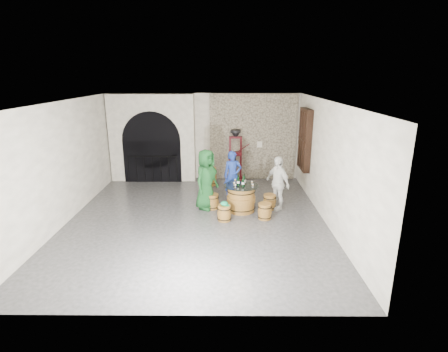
{
  "coord_description": "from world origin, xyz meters",
  "views": [
    {
      "loc": [
        0.81,
        -8.92,
        3.88
      ],
      "look_at": [
        0.75,
        0.69,
        1.05
      ],
      "focal_mm": 28.0,
      "sensor_mm": 36.0,
      "label": 1
    }
  ],
  "objects_px": {
    "barrel_table": "(241,198)",
    "barrel_stool_near_right": "(265,211)",
    "barrel_stool_left": "(212,201)",
    "wine_bottle_right": "(244,180)",
    "wine_bottle_left": "(238,181)",
    "side_barrel": "(210,176)",
    "wine_bottle_center": "(243,182)",
    "person_green": "(206,179)",
    "person_blue": "(233,176)",
    "corking_press": "(235,151)",
    "barrel_stool_far": "(234,194)",
    "person_white": "(277,183)",
    "barrel_stool_right": "(269,202)",
    "barrel_stool_near_left": "(224,213)"
  },
  "relations": [
    {
      "from": "wine_bottle_center",
      "to": "corking_press",
      "type": "xyz_separation_m",
      "value": [
        -0.14,
        3.16,
        0.2
      ]
    },
    {
      "from": "person_white",
      "to": "corking_press",
      "type": "distance_m",
      "value": 3.11
    },
    {
      "from": "barrel_table",
      "to": "barrel_stool_far",
      "type": "xyz_separation_m",
      "value": [
        -0.19,
        0.84,
        -0.17
      ]
    },
    {
      "from": "person_blue",
      "to": "wine_bottle_right",
      "type": "distance_m",
      "value": 0.98
    },
    {
      "from": "barrel_stool_far",
      "to": "barrel_stool_near_left",
      "type": "distance_m",
      "value": 1.58
    },
    {
      "from": "barrel_stool_near_right",
      "to": "wine_bottle_left",
      "type": "relative_size",
      "value": 1.38
    },
    {
      "from": "barrel_stool_right",
      "to": "wine_bottle_left",
      "type": "bearing_deg",
      "value": -169.86
    },
    {
      "from": "barrel_stool_right",
      "to": "corking_press",
      "type": "xyz_separation_m",
      "value": [
        -0.95,
        2.9,
        0.89
      ]
    },
    {
      "from": "barrel_table",
      "to": "wine_bottle_left",
      "type": "bearing_deg",
      "value": -167.89
    },
    {
      "from": "barrel_stool_near_right",
      "to": "person_white",
      "type": "height_order",
      "value": "person_white"
    },
    {
      "from": "wine_bottle_left",
      "to": "side_barrel",
      "type": "bearing_deg",
      "value": 110.18
    },
    {
      "from": "person_green",
      "to": "wine_bottle_center",
      "type": "distance_m",
      "value": 1.11
    },
    {
      "from": "barrel_table",
      "to": "corking_press",
      "type": "relative_size",
      "value": 0.53
    },
    {
      "from": "barrel_table",
      "to": "person_white",
      "type": "height_order",
      "value": "person_white"
    },
    {
      "from": "barrel_table",
      "to": "person_green",
      "type": "distance_m",
      "value": 1.16
    },
    {
      "from": "barrel_stool_right",
      "to": "person_white",
      "type": "distance_m",
      "value": 0.62
    },
    {
      "from": "barrel_stool_left",
      "to": "wine_bottle_left",
      "type": "relative_size",
      "value": 1.38
    },
    {
      "from": "person_blue",
      "to": "barrel_stool_near_right",
      "type": "bearing_deg",
      "value": -70.29
    },
    {
      "from": "barrel_stool_far",
      "to": "barrel_table",
      "type": "bearing_deg",
      "value": -77.07
    },
    {
      "from": "barrel_table",
      "to": "person_blue",
      "type": "relative_size",
      "value": 0.65
    },
    {
      "from": "barrel_stool_right",
      "to": "barrel_stool_far",
      "type": "bearing_deg",
      "value": 146.43
    },
    {
      "from": "side_barrel",
      "to": "corking_press",
      "type": "bearing_deg",
      "value": 31.95
    },
    {
      "from": "barrel_stool_left",
      "to": "person_white",
      "type": "height_order",
      "value": "person_white"
    },
    {
      "from": "wine_bottle_left",
      "to": "person_blue",
      "type": "bearing_deg",
      "value": 97.73
    },
    {
      "from": "barrel_stool_far",
      "to": "wine_bottle_center",
      "type": "distance_m",
      "value": 1.2
    },
    {
      "from": "side_barrel",
      "to": "wine_bottle_center",
      "type": "bearing_deg",
      "value": -67.84
    },
    {
      "from": "person_blue",
      "to": "person_white",
      "type": "distance_m",
      "value": 1.54
    },
    {
      "from": "person_green",
      "to": "side_barrel",
      "type": "xyz_separation_m",
      "value": [
        0.01,
        2.27,
        -0.58
      ]
    },
    {
      "from": "wine_bottle_left",
      "to": "side_barrel",
      "type": "height_order",
      "value": "wine_bottle_left"
    },
    {
      "from": "barrel_table",
      "to": "wine_bottle_center",
      "type": "height_order",
      "value": "wine_bottle_center"
    },
    {
      "from": "wine_bottle_center",
      "to": "side_barrel",
      "type": "distance_m",
      "value": 2.86
    },
    {
      "from": "barrel_table",
      "to": "barrel_stool_near_right",
      "type": "xyz_separation_m",
      "value": [
        0.63,
        -0.59,
        -0.17
      ]
    },
    {
      "from": "barrel_stool_far",
      "to": "barrel_stool_near_right",
      "type": "height_order",
      "value": "same"
    },
    {
      "from": "barrel_table",
      "to": "wine_bottle_left",
      "type": "relative_size",
      "value": 3.13
    },
    {
      "from": "wine_bottle_center",
      "to": "person_white",
      "type": "bearing_deg",
      "value": 16.38
    },
    {
      "from": "person_blue",
      "to": "barrel_table",
      "type": "bearing_deg",
      "value": -85.78
    },
    {
      "from": "barrel_stool_right",
      "to": "corking_press",
      "type": "height_order",
      "value": "corking_press"
    },
    {
      "from": "barrel_stool_far",
      "to": "wine_bottle_right",
      "type": "distance_m",
      "value": 1.05
    },
    {
      "from": "barrel_stool_left",
      "to": "corking_press",
      "type": "distance_m",
      "value": 3.11
    },
    {
      "from": "barrel_table",
      "to": "barrel_stool_near_left",
      "type": "height_order",
      "value": "barrel_table"
    },
    {
      "from": "person_blue",
      "to": "side_barrel",
      "type": "xyz_separation_m",
      "value": [
        -0.78,
        1.47,
        -0.47
      ]
    },
    {
      "from": "wine_bottle_left",
      "to": "wine_bottle_center",
      "type": "relative_size",
      "value": 1.0
    },
    {
      "from": "barrel_table",
      "to": "barrel_stool_near_right",
      "type": "relative_size",
      "value": 2.27
    },
    {
      "from": "person_green",
      "to": "person_blue",
      "type": "height_order",
      "value": "person_green"
    },
    {
      "from": "barrel_stool_left",
      "to": "barrel_stool_far",
      "type": "relative_size",
      "value": 1.0
    },
    {
      "from": "barrel_stool_near_left",
      "to": "wine_bottle_center",
      "type": "height_order",
      "value": "wine_bottle_center"
    },
    {
      "from": "barrel_stool_near_right",
      "to": "wine_bottle_center",
      "type": "distance_m",
      "value": 1.02
    },
    {
      "from": "person_green",
      "to": "wine_bottle_right",
      "type": "xyz_separation_m",
      "value": [
        1.1,
        -0.11,
        0.02
      ]
    },
    {
      "from": "barrel_stool_right",
      "to": "side_barrel",
      "type": "bearing_deg",
      "value": 128.62
    },
    {
      "from": "barrel_stool_left",
      "to": "wine_bottle_right",
      "type": "distance_m",
      "value": 1.16
    }
  ]
}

